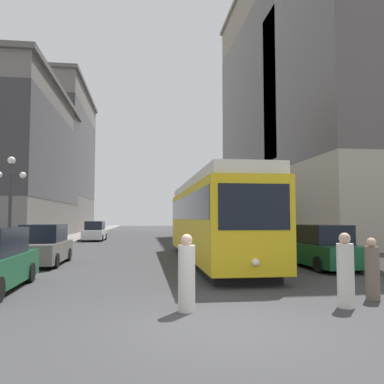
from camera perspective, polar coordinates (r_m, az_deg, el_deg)
The scene contains 15 objects.
ground_plane at distance 7.82m, azimuth 4.51°, elevation -19.50°, with size 200.00×200.00×0.00m, color #38383A.
sidewalk_left at distance 47.96m, azimuth -16.06°, elevation -6.20°, with size 2.90×120.00×0.15m, color gray.
sidewalk_right at distance 48.52m, azimuth 4.93°, elevation -6.31°, with size 2.90×120.00×0.15m, color gray.
streetcar at distance 18.69m, azimuth 2.84°, elevation -3.92°, with size 2.64×14.81×3.89m.
transit_bus at distance 33.94m, azimuth 5.08°, elevation -4.17°, with size 2.80×12.99×3.45m.
parked_car_left_near at distance 18.78m, azimuth -21.24°, elevation -7.50°, with size 1.91×4.53×1.82m.
parked_car_left_mid at distance 37.10m, azimuth -14.30°, elevation -5.75°, with size 1.95×4.29×1.82m.
parked_car_right_far at distance 17.38m, azimuth 18.53°, elevation -7.87°, with size 2.07×4.86×1.82m.
pedestrian_crossing_near at distance 11.14m, azimuth 25.28°, elevation -10.57°, with size 0.36×0.36×1.59m.
pedestrian_crossing_far at distance 9.92m, azimuth 21.91°, elevation -11.08°, with size 0.39×0.39×1.76m.
pedestrian_on_sidewalk at distance 8.87m, azimuth -0.82°, elevation -12.29°, with size 0.39×0.39×1.74m.
lamp_post_left_near at distance 20.44m, azimuth -25.44°, elevation 0.19°, with size 1.41×0.36×4.94m.
building_left_corner at distance 62.29m, azimuth -22.44°, elevation 4.72°, with size 15.77×21.57×21.68m.
building_right_corner at distance 35.31m, azimuth 23.32°, elevation 14.98°, with size 11.76×14.65×25.92m.
building_right_midblock at distance 49.65m, azimuth 16.24°, elevation 12.06°, with size 15.77×23.51×30.34m.
Camera 1 is at (-1.53, -7.37, 2.10)m, focal length 35.78 mm.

